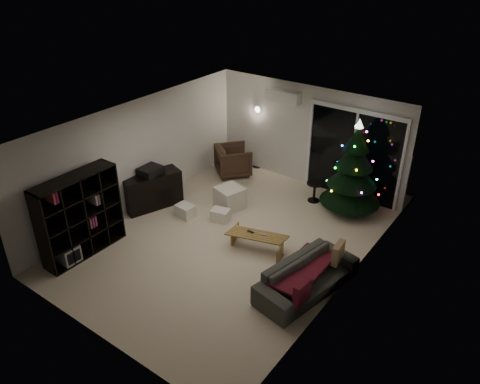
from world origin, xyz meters
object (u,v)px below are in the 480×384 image
(armchair, at_px, (233,161))
(sofa, at_px, (307,277))
(coffee_table, at_px, (257,242))
(bookshelf, at_px, (73,212))
(media_cabinet, at_px, (152,190))
(christmas_tree, at_px, (354,167))

(armchair, xyz_separation_m, sofa, (3.80, -2.92, -0.10))
(sofa, xyz_separation_m, coffee_table, (-1.40, 0.49, -0.11))
(bookshelf, xyz_separation_m, media_cabinet, (0.00, 2.06, -0.43))
(bookshelf, height_order, coffee_table, bookshelf)
(media_cabinet, distance_m, armchair, 2.47)
(media_cabinet, xyz_separation_m, sofa, (4.30, -0.50, -0.12))
(sofa, distance_m, christmas_tree, 3.14)
(coffee_table, height_order, christmas_tree, christmas_tree)
(coffee_table, distance_m, christmas_tree, 2.79)
(bookshelf, distance_m, coffee_table, 3.61)
(christmas_tree, bearing_deg, coffee_table, -108.46)
(armchair, bearing_deg, bookshelf, 122.90)
(christmas_tree, bearing_deg, armchair, -178.88)
(armchair, relative_size, coffee_table, 0.75)
(sofa, bearing_deg, bookshelf, 121.43)
(bookshelf, distance_m, media_cabinet, 2.11)
(media_cabinet, height_order, coffee_table, media_cabinet)
(sofa, relative_size, coffee_table, 1.76)
(sofa, bearing_deg, christmas_tree, 22.17)
(armchair, height_order, sofa, armchair)
(media_cabinet, height_order, christmas_tree, christmas_tree)
(media_cabinet, relative_size, sofa, 0.65)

